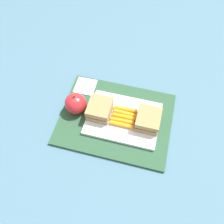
{
  "coord_description": "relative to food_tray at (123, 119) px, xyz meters",
  "views": [
    {
      "loc": [
        -0.09,
        0.39,
        0.7
      ],
      "look_at": [
        0.01,
        0.0,
        0.04
      ],
      "focal_mm": 39.08,
      "sensor_mm": 36.0,
      "label": 1
    }
  ],
  "objects": [
    {
      "name": "food_tray",
      "position": [
        0.0,
        0.0,
        0.0
      ],
      "size": [
        0.23,
        0.17,
        0.01
      ],
      "primitive_type": "cube",
      "color": "white",
      "rests_on": "lunchbag_mat"
    },
    {
      "name": "sandwich_half_right",
      "position": [
        0.08,
        0.0,
        0.03
      ],
      "size": [
        0.07,
        0.08,
        0.04
      ],
      "color": "#9E7A4C",
      "rests_on": "food_tray"
    },
    {
      "name": "carrot_sticks_bundle",
      "position": [
        -0.0,
        0.0,
        0.01
      ],
      "size": [
        0.08,
        0.07,
        0.02
      ],
      "color": "orange",
      "rests_on": "food_tray"
    },
    {
      "name": "paper_napkin",
      "position": [
        0.16,
        -0.1,
        -0.0
      ],
      "size": [
        0.07,
        0.07,
        0.0
      ],
      "primitive_type": "cube",
      "rotation": [
        0.0,
        0.0,
        0.02
      ],
      "color": "white",
      "rests_on": "lunchbag_mat"
    },
    {
      "name": "ground_plane",
      "position": [
        0.03,
        0.0,
        -0.02
      ],
      "size": [
        2.4,
        2.4,
        0.0
      ],
      "primitive_type": "plane",
      "color": "#42667A"
    },
    {
      "name": "apple",
      "position": [
        0.16,
        -0.0,
        0.03
      ],
      "size": [
        0.07,
        0.07,
        0.08
      ],
      "color": "red",
      "rests_on": "lunchbag_mat"
    },
    {
      "name": "lunchbag_mat",
      "position": [
        0.03,
        0.0,
        -0.01
      ],
      "size": [
        0.36,
        0.28,
        0.01
      ],
      "primitive_type": "cube",
      "color": "#284C33",
      "rests_on": "ground_plane"
    },
    {
      "name": "sandwich_half_left",
      "position": [
        -0.08,
        0.0,
        0.03
      ],
      "size": [
        0.07,
        0.08,
        0.04
      ],
      "color": "#9E7A4C",
      "rests_on": "food_tray"
    }
  ]
}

